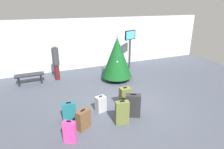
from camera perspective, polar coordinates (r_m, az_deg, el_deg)
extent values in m
plane|color=#424754|center=(7.48, 3.26, -8.57)|extent=(16.00, 16.00, 0.00)
cube|color=#B7BCC1|center=(11.39, -7.94, 8.97)|extent=(16.00, 0.20, 2.85)
cylinder|color=#4C3319|center=(9.64, 1.43, -1.06)|extent=(0.12, 0.12, 0.21)
cone|color=#0F4719|center=(9.31, 1.49, 5.09)|extent=(1.47, 1.47, 1.93)
sphere|color=#F2D84C|center=(9.10, 1.55, 11.33)|extent=(0.12, 0.12, 0.12)
sphere|color=silver|center=(8.97, 1.57, 3.76)|extent=(0.08, 0.08, 0.08)
sphere|color=red|center=(9.29, 2.38, 8.21)|extent=(0.08, 0.08, 0.08)
sphere|color=blue|center=(9.61, 0.77, 5.78)|extent=(0.08, 0.08, 0.08)
sphere|color=yellow|center=(9.44, 0.09, 6.32)|extent=(0.08, 0.08, 0.08)
sphere|color=blue|center=(9.01, 2.33, 5.43)|extent=(0.08, 0.08, 0.08)
cylinder|color=#333338|center=(11.33, 5.21, 6.00)|extent=(0.12, 0.12, 1.69)
cube|color=black|center=(11.12, 5.39, 11.50)|extent=(0.82, 0.41, 0.51)
cube|color=#4CB2F2|center=(11.08, 5.50, 11.47)|extent=(0.71, 0.32, 0.44)
cube|color=black|center=(9.88, -23.15, -0.09)|extent=(1.30, 0.44, 0.06)
cube|color=black|center=(9.97, -25.75, -1.78)|extent=(0.08, 0.35, 0.42)
cube|color=black|center=(9.96, -20.17, -1.00)|extent=(0.08, 0.35, 0.42)
cylinder|color=#4C1419|center=(10.02, -15.89, 0.69)|extent=(0.24, 0.24, 0.78)
cylinder|color=#333338|center=(9.79, -16.33, 5.13)|extent=(0.45, 0.45, 0.83)
sphere|color=tan|center=(9.68, -16.63, 8.04)|extent=(0.19, 0.19, 0.19)
cube|color=#19606B|center=(6.49, -12.47, -10.69)|extent=(0.45, 0.24, 0.62)
cube|color=black|center=(6.33, -12.70, -8.10)|extent=(0.15, 0.05, 0.04)
cube|color=#59602D|center=(7.08, 3.82, -6.82)|extent=(0.38, 0.28, 0.77)
cube|color=black|center=(6.91, 3.89, -3.84)|extent=(0.13, 0.03, 0.04)
cube|color=#E5388C|center=(5.58, -12.35, -16.23)|extent=(0.37, 0.32, 0.64)
cube|color=black|center=(5.39, -12.62, -13.31)|extent=(0.11, 0.09, 0.04)
cube|color=#59602D|center=(6.16, 2.99, -11.19)|extent=(0.45, 0.29, 0.78)
cube|color=black|center=(5.96, 3.06, -7.84)|extent=(0.15, 0.06, 0.04)
cube|color=#232326|center=(6.57, 6.17, -9.06)|extent=(0.56, 0.46, 0.79)
cube|color=black|center=(6.38, 6.31, -5.80)|extent=(0.17, 0.11, 0.04)
cube|color=brown|center=(6.05, -8.45, -13.00)|extent=(0.49, 0.41, 0.61)
cube|color=black|center=(5.88, -8.61, -10.35)|extent=(0.15, 0.10, 0.04)
cube|color=#9EA0A5|center=(6.88, -3.34, -8.67)|extent=(0.39, 0.33, 0.55)
cube|color=black|center=(6.74, -3.39, -6.45)|extent=(0.12, 0.06, 0.04)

